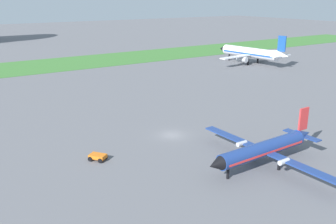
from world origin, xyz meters
The scene contains 5 objects.
ground_plane centered at (0.00, 0.00, 0.00)m, with size 600.00×600.00×0.00m, color slate.
grass_taxiway_strip centered at (0.00, 80.19, 0.04)m, with size 360.00×28.00×0.08m, color #3D7533.
airplane_parked_jet_far centered at (62.97, 43.75, 3.88)m, with size 30.44×29.93×10.76m.
airplane_foreground_turboprop centered at (4.14, -17.29, 2.63)m, with size 20.49×23.95×7.17m.
baggage_cart_near_gate centered at (-14.90, -2.66, 0.57)m, with size 2.82×2.95×0.90m.
Camera 1 is at (-33.67, -50.28, 23.11)m, focal length 39.74 mm.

